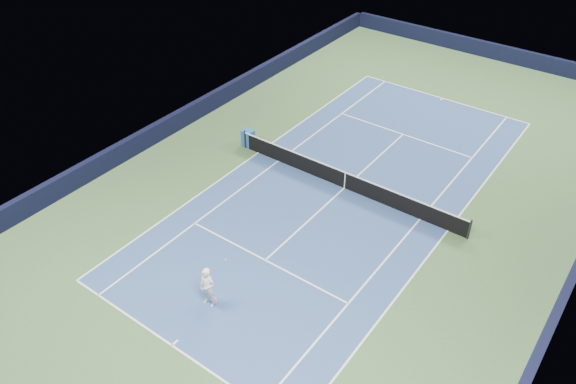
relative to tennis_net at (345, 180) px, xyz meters
The scene contains 19 objects.
ground 0.50m from the tennis_net, ahead, with size 40.00×40.00×0.00m, color #37572F.
wall_far 19.83m from the tennis_net, 90.00° to the left, with size 22.00×0.35×1.10m, color black.
wall_right 10.83m from the tennis_net, ahead, with size 0.35×40.00×1.10m, color black.
wall_left 10.83m from the tennis_net, behind, with size 0.35×40.00×1.10m, color black.
court_surface 0.50m from the tennis_net, ahead, with size 10.97×23.77×0.01m, color navy.
baseline_far 11.90m from the tennis_net, 90.00° to the left, with size 10.97×0.08×0.00m, color white.
baseline_near 11.90m from the tennis_net, 90.00° to the right, with size 10.97×0.08×0.00m, color white.
sideline_doubles_right 5.51m from the tennis_net, ahead, with size 0.08×23.77×0.00m, color white.
sideline_doubles_left 5.51m from the tennis_net, behind, with size 0.08×23.77×0.00m, color white.
sideline_singles_right 4.14m from the tennis_net, ahead, with size 0.08×23.77×0.00m, color white.
sideline_singles_left 4.14m from the tennis_net, behind, with size 0.08×23.77×0.00m, color white.
service_line_far 6.42m from the tennis_net, 90.00° to the left, with size 8.23×0.08×0.00m, color white.
service_line_near 6.42m from the tennis_net, 90.00° to the right, with size 8.23×0.08×0.00m, color white.
center_service_line 0.50m from the tennis_net, ahead, with size 0.08×12.80×0.00m, color white.
center_mark_far 11.75m from the tennis_net, 90.00° to the left, with size 0.08×0.30×0.00m, color white.
center_mark_near 11.75m from the tennis_net, 90.00° to the right, with size 0.08×0.30×0.00m, color white.
tennis_net is the anchor object (origin of this frame).
sponsor_cube 6.40m from the tennis_net, behind, with size 0.64×0.57×0.95m.
tennis_player 9.61m from the tennis_net, 91.55° to the right, with size 0.84×1.29×1.81m.
Camera 1 is at (11.00, -19.80, 16.64)m, focal length 35.00 mm.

